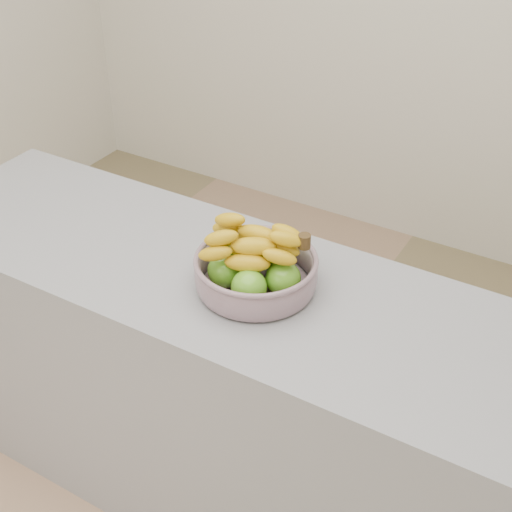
% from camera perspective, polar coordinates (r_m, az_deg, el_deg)
% --- Properties ---
extents(counter, '(2.00, 0.60, 0.90)m').
position_cam_1_polar(counter, '(2.24, -2.70, -10.72)').
color(counter, gray).
rests_on(counter, ground).
extents(fruit_bowl, '(0.33, 0.33, 0.18)m').
position_cam_1_polar(fruit_bowl, '(1.86, -0.02, -0.99)').
color(fruit_bowl, '#9AA5B9').
rests_on(fruit_bowl, counter).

